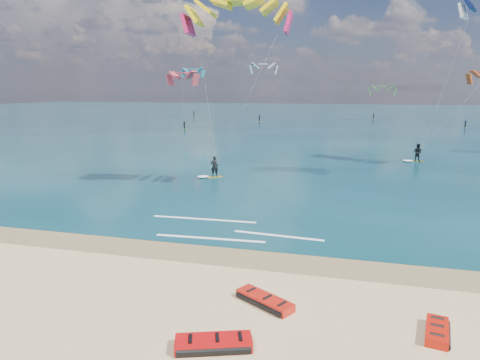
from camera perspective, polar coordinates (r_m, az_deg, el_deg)
name	(u,v)px	position (r m, az deg, el deg)	size (l,w,h in m)	color
ground	(295,149)	(56.15, 7.33, 4.12)	(320.00, 320.00, 0.00)	tan
wet_sand_strip	(198,253)	(20.90, -5.58, -9.68)	(320.00, 2.40, 0.01)	brown
sea	(324,117)	(119.65, 11.18, 8.22)	(320.00, 200.00, 0.04)	#093036
packed_kite_left	(214,348)	(14.00, -3.54, -21.51)	(2.54, 1.12, 0.41)	#BD0A0B
packed_kite_mid	(265,304)	(16.33, 3.31, -16.22)	(2.49, 1.02, 0.37)	red
packed_kite_right	(436,336)	(15.86, 24.72, -18.33)	(1.85, 0.98, 0.36)	red
kitesurfer_main	(225,86)	(33.94, -1.95, 12.42)	(10.10, 7.16, 15.14)	yellow
kitesurfer_far	(462,71)	(47.98, 27.50, 12.71)	(12.53, 6.74, 17.89)	#A5B61B
shoreline_foam	(226,230)	(23.91, -1.85, -6.66)	(10.44, 3.61, 0.01)	white
distant_kites	(286,98)	(96.77, 6.19, 10.82)	(70.77, 38.91, 12.91)	#BB3742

